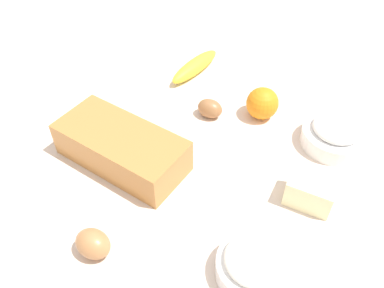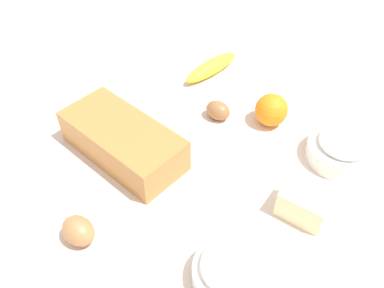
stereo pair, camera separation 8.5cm
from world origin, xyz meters
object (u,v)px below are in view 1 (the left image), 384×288
(orange_fruit, at_px, (262,103))
(loaf_pan, at_px, (122,147))
(butter_block, at_px, (311,191))
(egg_beside_bowl, at_px, (93,244))
(flour_bowl, at_px, (254,265))
(banana, at_px, (195,66))
(sugar_bowl, at_px, (335,134))
(egg_near_butter, at_px, (210,108))

(orange_fruit, bearing_deg, loaf_pan, 56.91)
(butter_block, distance_m, egg_beside_bowl, 0.42)
(flour_bowl, distance_m, banana, 0.61)
(flour_bowl, distance_m, butter_block, 0.20)
(sugar_bowl, bearing_deg, egg_near_butter, 12.10)
(sugar_bowl, distance_m, banana, 0.42)
(sugar_bowl, height_order, orange_fruit, orange_fruit)
(flour_bowl, distance_m, orange_fruit, 0.42)
(butter_block, bearing_deg, egg_beside_bowl, 47.15)
(sugar_bowl, xyz_separation_m, orange_fruit, (0.18, -0.00, 0.01))
(banana, bearing_deg, orange_fruit, 162.35)
(flour_bowl, height_order, sugar_bowl, sugar_bowl)
(egg_beside_bowl, bearing_deg, orange_fruit, -100.87)
(loaf_pan, bearing_deg, flour_bowl, 167.62)
(orange_fruit, bearing_deg, egg_beside_bowl, 79.13)
(banana, height_order, egg_beside_bowl, egg_beside_bowl)
(butter_block, distance_m, egg_near_butter, 0.32)
(butter_block, bearing_deg, banana, -31.96)
(sugar_bowl, bearing_deg, butter_block, 92.86)
(loaf_pan, bearing_deg, egg_beside_bowl, 118.03)
(orange_fruit, relative_size, egg_near_butter, 1.25)
(flour_bowl, bearing_deg, loaf_pan, -14.92)
(banana, xyz_separation_m, orange_fruit, (-0.23, 0.07, 0.02))
(sugar_bowl, relative_size, orange_fruit, 1.88)
(egg_near_butter, bearing_deg, banana, -47.68)
(loaf_pan, height_order, orange_fruit, loaf_pan)
(flour_bowl, height_order, egg_beside_bowl, flour_bowl)
(flour_bowl, bearing_deg, sugar_bowl, -92.71)
(orange_fruit, bearing_deg, sugar_bowl, 178.81)
(banana, bearing_deg, egg_beside_bowl, 103.60)
(flour_bowl, distance_m, sugar_bowl, 0.39)
(egg_near_butter, bearing_deg, butter_block, 157.21)
(loaf_pan, xyz_separation_m, orange_fruit, (-0.19, -0.29, -0.00))
(flour_bowl, xyz_separation_m, egg_near_butter, (0.27, -0.32, -0.01))
(flour_bowl, xyz_separation_m, sugar_bowl, (-0.02, -0.39, -0.00))
(loaf_pan, relative_size, egg_beside_bowl, 4.26)
(loaf_pan, height_order, butter_block, loaf_pan)
(loaf_pan, xyz_separation_m, egg_beside_bowl, (-0.10, 0.20, -0.02))
(butter_block, xyz_separation_m, egg_near_butter, (0.30, -0.12, -0.01))
(loaf_pan, distance_m, sugar_bowl, 0.47)
(loaf_pan, bearing_deg, banana, -81.01)
(sugar_bowl, bearing_deg, banana, -10.68)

